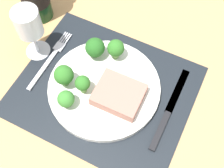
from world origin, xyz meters
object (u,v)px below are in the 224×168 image
fork (50,59)px  plate (104,88)px  knife (167,114)px  steak (119,95)px  wine_glass (29,25)px

fork → plate: bearing=-6.2°
plate → fork: (-16.31, 1.42, -0.55)cm
plate → fork: plate is taller
knife → steak: bearing=-170.3°
fork → wine_glass: (-4.49, 1.13, 9.62)cm
plate → wine_glass: wine_glass is taller
fork → wine_glass: bearing=164.6°
fork → wine_glass: 10.68cm
plate → steak: bearing=-14.5°
knife → wine_glass: 38.18cm
steak → plate: bearing=165.5°
steak → wine_glass: 26.39cm
steak → fork: (-20.74, 2.57, -2.80)cm
steak → knife: size_ratio=0.47×
knife → wine_glass: size_ratio=1.58×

